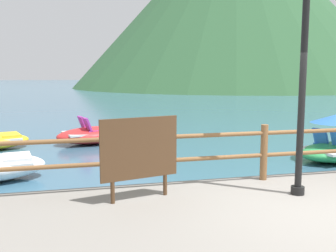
% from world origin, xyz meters
% --- Properties ---
extents(ground_plane, '(200.00, 200.00, 0.00)m').
position_xyz_m(ground_plane, '(0.00, 40.00, 0.00)').
color(ground_plane, '#38607A').
extents(dock_railing, '(23.92, 0.12, 0.95)m').
position_xyz_m(dock_railing, '(0.00, 1.55, 0.99)').
color(dock_railing, brown).
rests_on(dock_railing, promenade_dock).
extents(lamp_post, '(0.28, 0.28, 3.97)m').
position_xyz_m(lamp_post, '(0.12, 0.69, 2.80)').
color(lamp_post, black).
rests_on(lamp_post, promenade_dock).
extents(sign_board, '(1.15, 0.32, 1.19)m').
position_xyz_m(sign_board, '(-2.22, 1.03, 1.13)').
color(sign_board, beige).
rests_on(sign_board, promenade_dock).
extents(pedal_boat_1, '(2.81, 1.99, 0.86)m').
position_xyz_m(pedal_boat_1, '(-2.40, 8.07, 0.28)').
color(pedal_boat_1, red).
rests_on(pedal_boat_1, ground).
extents(cliff_headland, '(52.08, 52.08, 28.53)m').
position_xyz_m(cliff_headland, '(21.34, 56.86, 13.39)').
color(cliff_headland, '#2D5633').
rests_on(cliff_headland, ground).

